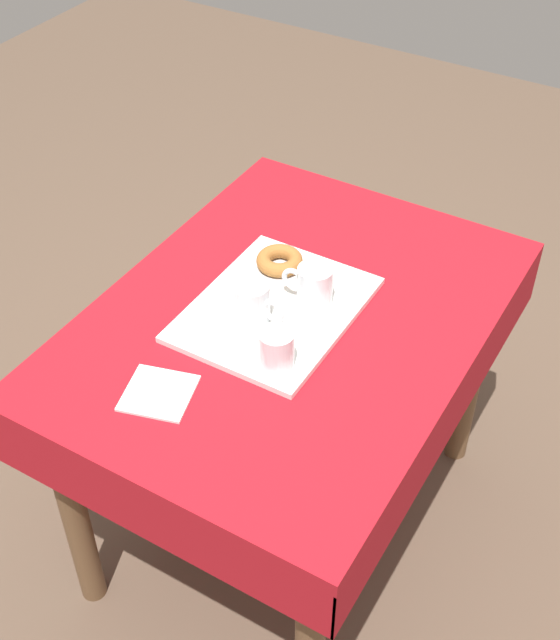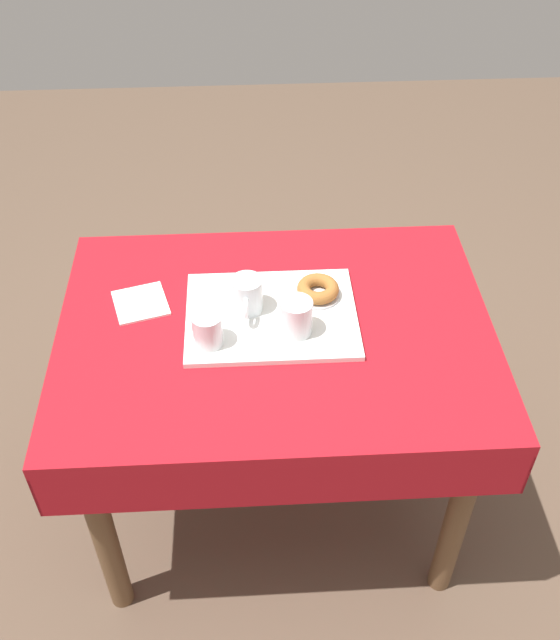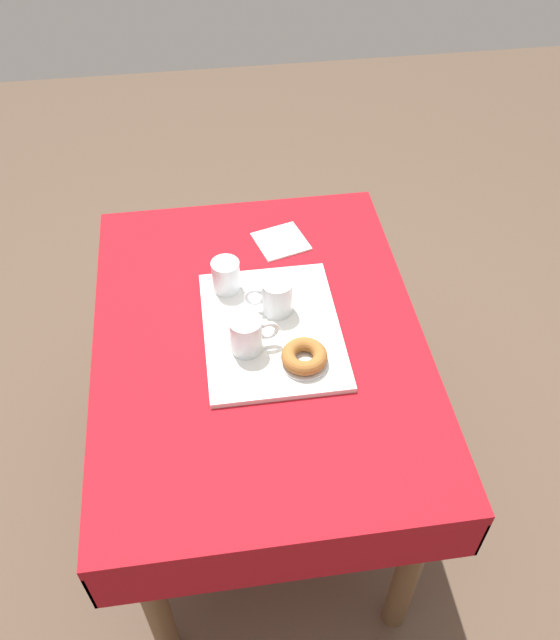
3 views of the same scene
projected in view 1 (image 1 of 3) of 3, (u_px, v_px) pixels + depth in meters
The scene contains 9 objects.
ground_plane at pixel (288, 516), 2.42m from camera, with size 6.00×6.00×0.00m, color brown.
dining_table at pixel (290, 352), 2.00m from camera, with size 1.11×0.82×0.75m.
serving_tray at pixel (275, 309), 1.93m from camera, with size 0.44×0.34×0.01m, color white.
tea_mug_left at pixel (253, 304), 1.86m from camera, with size 0.08×0.12×0.10m.
tea_mug_right at pixel (314, 287), 1.90m from camera, with size 0.08×0.12×0.10m.
water_glass_near at pixel (276, 351), 1.75m from camera, with size 0.07×0.07×0.09m.
donut_plate_left at pixel (280, 268), 2.02m from camera, with size 0.12×0.12×0.01m, color silver.
sugar_donut_left at pixel (280, 261), 2.01m from camera, with size 0.11×0.11×0.03m, color #A3662D.
paper_napkin at pixel (159, 393), 1.74m from camera, with size 0.13×0.14×0.01m, color white.
Camera 1 is at (-1.26, -0.72, 2.02)m, focal length 48.09 mm.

